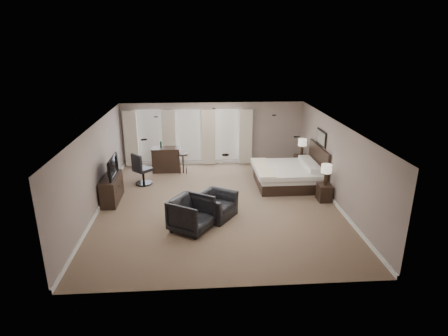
{
  "coord_description": "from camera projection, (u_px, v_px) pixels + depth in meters",
  "views": [
    {
      "loc": [
        -0.59,
        -10.96,
        5.02
      ],
      "look_at": [
        0.2,
        0.4,
        1.1
      ],
      "focal_mm": 30.0,
      "sensor_mm": 36.0,
      "label": 1
    }
  ],
  "objects": [
    {
      "name": "window_bay",
      "position": [
        189.0,
        137.0,
        15.43
      ],
      "size": [
        5.25,
        0.2,
        2.3
      ],
      "color": "silver",
      "rests_on": "room"
    },
    {
      "name": "desk_chair",
      "position": [
        143.0,
        169.0,
        13.53
      ],
      "size": [
        0.85,
        0.85,
        1.19
      ],
      "primitive_type": "cube",
      "rotation": [
        0.0,
        0.0,
        2.37
      ],
      "color": "black",
      "rests_on": "ground"
    },
    {
      "name": "armchair_far",
      "position": [
        191.0,
        213.0,
        10.25
      ],
      "size": [
        1.34,
        1.36,
        1.04
      ],
      "primitive_type": "imported",
      "rotation": [
        0.0,
        0.0,
        1.02
      ],
      "color": "black",
      "rests_on": "ground"
    },
    {
      "name": "bed",
      "position": [
        288.0,
        166.0,
        13.4
      ],
      "size": [
        2.27,
        2.17,
        1.44
      ],
      "primitive_type": "cube",
      "color": "silver",
      "rests_on": "ground"
    },
    {
      "name": "bar_counter",
      "position": [
        166.0,
        160.0,
        14.89
      ],
      "size": [
        1.13,
        0.59,
        0.99
      ],
      "primitive_type": "cube",
      "color": "black",
      "rests_on": "ground"
    },
    {
      "name": "lamp_far",
      "position": [
        302.0,
        147.0,
        14.73
      ],
      "size": [
        0.33,
        0.33,
        0.69
      ],
      "primitive_type": "cube",
      "color": "beige",
      "rests_on": "nightstand_far"
    },
    {
      "name": "nightstand_far",
      "position": [
        301.0,
        163.0,
        14.95
      ],
      "size": [
        0.49,
        0.59,
        0.65
      ],
      "primitive_type": "cube",
      "color": "black",
      "rests_on": "ground"
    },
    {
      "name": "bar_stool_left",
      "position": [
        169.0,
        162.0,
        15.0
      ],
      "size": [
        0.43,
        0.43,
        0.73
      ],
      "primitive_type": "cube",
      "rotation": [
        0.0,
        0.0,
        0.27
      ],
      "color": "black",
      "rests_on": "ground"
    },
    {
      "name": "lamp_near",
      "position": [
        326.0,
        175.0,
        12.03
      ],
      "size": [
        0.34,
        0.34,
        0.69
      ],
      "primitive_type": "cube",
      "color": "beige",
      "rests_on": "nightstand_near"
    },
    {
      "name": "tv",
      "position": [
        110.0,
        175.0,
        11.99
      ],
      "size": [
        0.67,
        1.16,
        0.15
      ],
      "primitive_type": "imported",
      "rotation": [
        0.0,
        0.0,
        1.57
      ],
      "color": "black",
      "rests_on": "dresser"
    },
    {
      "name": "wall_art",
      "position": [
        321.0,
        138.0,
        13.14
      ],
      "size": [
        0.04,
        0.96,
        0.56
      ],
      "primitive_type": "cube",
      "color": "slate",
      "rests_on": "room"
    },
    {
      "name": "armchair_near",
      "position": [
        215.0,
        201.0,
        11.04
      ],
      "size": [
        1.24,
        1.34,
        0.98
      ],
      "primitive_type": "imported",
      "rotation": [
        0.0,
        0.0,
        0.97
      ],
      "color": "black",
      "rests_on": "ground"
    },
    {
      "name": "dresser",
      "position": [
        112.0,
        189.0,
        12.15
      ],
      "size": [
        0.47,
        1.46,
        0.85
      ],
      "primitive_type": "cube",
      "color": "black",
      "rests_on": "ground"
    },
    {
      "name": "nightstand_near",
      "position": [
        324.0,
        193.0,
        12.23
      ],
      "size": [
        0.41,
        0.51,
        0.55
      ],
      "primitive_type": "cube",
      "color": "black",
      "rests_on": "ground"
    },
    {
      "name": "bar_stool_right",
      "position": [
        183.0,
        163.0,
        14.71
      ],
      "size": [
        0.42,
        0.42,
        0.81
      ],
      "primitive_type": "cube",
      "rotation": [
        0.0,
        0.0,
        0.09
      ],
      "color": "black",
      "rests_on": "ground"
    },
    {
      "name": "room",
      "position": [
        218.0,
        166.0,
        11.59
      ],
      "size": [
        7.6,
        8.6,
        2.64
      ],
      "color": "brown",
      "rests_on": "ground"
    }
  ]
}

